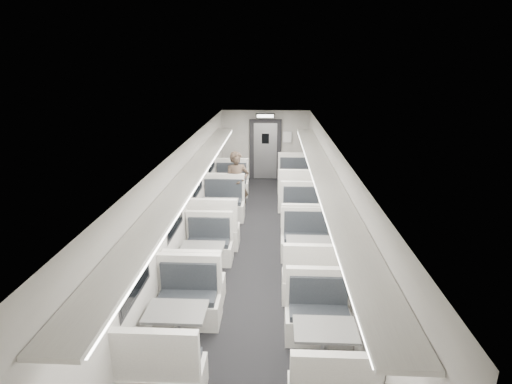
# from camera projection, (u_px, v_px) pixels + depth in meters

# --- Properties ---
(room) EXTENTS (3.24, 12.24, 2.64)m
(room) POSITION_uv_depth(u_px,v_px,m) (258.00, 202.00, 8.21)
(room) COLOR black
(room) RESTS_ON ground
(booth_left_a) EXTENTS (1.04, 2.10, 1.12)m
(booth_left_a) POSITION_uv_depth(u_px,v_px,m) (229.00, 191.00, 11.61)
(booth_left_a) COLOR silver
(booth_left_a) RESTS_ON room
(booth_left_b) EXTENTS (1.09, 2.22, 1.19)m
(booth_left_b) POSITION_uv_depth(u_px,v_px,m) (219.00, 216.00, 9.64)
(booth_left_b) COLOR silver
(booth_left_b) RESTS_ON room
(booth_left_c) EXTENTS (0.96, 1.95, 1.04)m
(booth_left_c) POSITION_uv_depth(u_px,v_px,m) (203.00, 263.00, 7.50)
(booth_left_c) COLOR silver
(booth_left_c) RESTS_ON room
(booth_left_d) EXTENTS (1.00, 2.03, 1.09)m
(booth_left_d) POSITION_uv_depth(u_px,v_px,m) (177.00, 332.00, 5.55)
(booth_left_d) COLOR silver
(booth_left_d) RESTS_ON room
(booth_right_a) EXTENTS (1.12, 2.28, 1.22)m
(booth_right_a) POSITION_uv_depth(u_px,v_px,m) (297.00, 187.00, 11.86)
(booth_right_a) COLOR silver
(booth_right_a) RESTS_ON room
(booth_right_b) EXTENTS (1.00, 2.02, 1.08)m
(booth_right_b) POSITION_uv_depth(u_px,v_px,m) (302.00, 222.00, 9.39)
(booth_right_b) COLOR silver
(booth_right_b) RESTS_ON room
(booth_right_c) EXTENTS (1.04, 2.10, 1.12)m
(booth_right_c) POSITION_uv_depth(u_px,v_px,m) (309.00, 258.00, 7.60)
(booth_right_c) COLOR silver
(booth_right_c) RESTS_ON room
(booth_right_d) EXTENTS (0.98, 1.98, 1.06)m
(booth_right_d) POSITION_uv_depth(u_px,v_px,m) (324.00, 350.00, 5.21)
(booth_right_d) COLOR silver
(booth_right_d) RESTS_ON room
(passenger) EXTENTS (0.73, 0.57, 1.76)m
(passenger) POSITION_uv_depth(u_px,v_px,m) (237.00, 184.00, 10.50)
(passenger) COLOR black
(passenger) RESTS_ON room
(window_a) EXTENTS (0.02, 1.18, 0.84)m
(window_a) POSITION_uv_depth(u_px,v_px,m) (212.00, 157.00, 11.46)
(window_a) COLOR black
(window_a) RESTS_ON room
(window_b) EXTENTS (0.02, 1.18, 0.84)m
(window_b) POSITION_uv_depth(u_px,v_px,m) (197.00, 178.00, 9.37)
(window_b) COLOR black
(window_b) RESTS_ON room
(window_c) EXTENTS (0.02, 1.18, 0.84)m
(window_c) POSITION_uv_depth(u_px,v_px,m) (175.00, 211.00, 7.28)
(window_c) COLOR black
(window_c) RESTS_ON room
(window_d) EXTENTS (0.02, 1.18, 0.84)m
(window_d) POSITION_uv_depth(u_px,v_px,m) (134.00, 271.00, 5.19)
(window_d) COLOR black
(window_d) RESTS_ON room
(luggage_rack_left) EXTENTS (0.46, 10.40, 0.09)m
(luggage_rack_left) POSITION_uv_depth(u_px,v_px,m) (194.00, 171.00, 7.76)
(luggage_rack_left) COLOR silver
(luggage_rack_left) RESTS_ON room
(luggage_rack_right) EXTENTS (0.46, 10.40, 0.09)m
(luggage_rack_right) POSITION_uv_depth(u_px,v_px,m) (322.00, 173.00, 7.65)
(luggage_rack_right) COLOR silver
(luggage_rack_right) RESTS_ON room
(vestibule_door) EXTENTS (1.10, 0.13, 2.10)m
(vestibule_door) POSITION_uv_depth(u_px,v_px,m) (265.00, 150.00, 13.90)
(vestibule_door) COLOR black
(vestibule_door) RESTS_ON room
(exit_sign) EXTENTS (0.62, 0.12, 0.16)m
(exit_sign) POSITION_uv_depth(u_px,v_px,m) (265.00, 116.00, 13.05)
(exit_sign) COLOR black
(exit_sign) RESTS_ON room
(wall_notice) EXTENTS (0.32, 0.02, 0.40)m
(wall_notice) POSITION_uv_depth(u_px,v_px,m) (287.00, 137.00, 13.71)
(wall_notice) COLOR white
(wall_notice) RESTS_ON room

